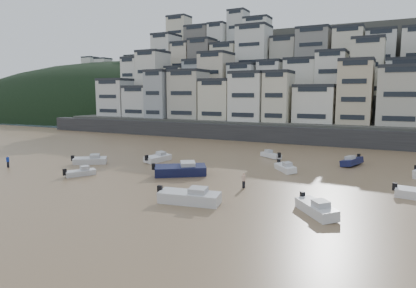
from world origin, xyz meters
The scene contains 15 objects.
sea_strip centered at (-110.00, 145.00, 0.01)m, with size 340.00×340.00×0.00m, color #4E5B70.
harbor_wall centered at (10.00, 65.00, 1.75)m, with size 140.00×3.00×3.50m, color #38383A.
hillside centered at (14.73, 104.84, 13.01)m, with size 141.04×66.00×50.00m.
headland centered at (-95.00, 135.00, 0.02)m, with size 216.00×135.00×53.33m.
boat_a centered at (10.68, 17.69, 0.89)m, with size 6.51×2.13×1.78m, color silver, non-canonical shape.
boat_b centered at (22.09, 19.94, 0.75)m, with size 5.50×1.80×1.50m, color silver, non-canonical shape.
boat_c centered at (3.65, 27.60, 0.97)m, with size 7.14×2.34×1.95m, color #14183F, non-canonical shape.
boat_e centered at (14.85, 36.41, 0.65)m, with size 4.79×1.57×1.31m, color white, non-canonical shape.
boat_f centered at (-4.62, 34.58, 0.72)m, with size 5.25×1.72×1.43m, color white, non-canonical shape.
boat_h centered at (9.84, 45.93, 0.60)m, with size 4.37×1.43×1.19m, color silver, non-canonical shape.
boat_i centered at (22.40, 45.03, 0.73)m, with size 5.38×1.76×1.47m, color #151A43, non-canonical shape.
boat_j centered at (-7.80, 21.88, 0.56)m, with size 4.08×1.34×1.11m, color silver, non-canonical shape.
boat_k centered at (-12.54, 28.38, 0.72)m, with size 5.25×1.72×1.43m, color silver, non-canonical shape.
person_blue centered at (-21.06, 21.14, 0.87)m, with size 0.44×0.44×1.74m, color #1532A4, non-canonical shape.
person_pink centered at (13.12, 25.56, 0.87)m, with size 0.44×0.44×1.74m, color #D3AA95, non-canonical shape.
Camera 1 is at (27.86, -12.06, 10.45)m, focal length 32.00 mm.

